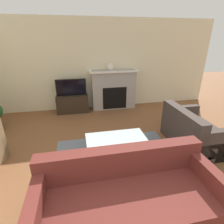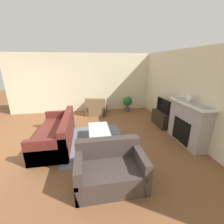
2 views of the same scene
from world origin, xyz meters
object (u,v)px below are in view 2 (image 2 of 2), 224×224
(couch_loveseat, at_px, (110,169))
(potted_plant, at_px, (128,103))
(couch_sectional, at_px, (57,134))
(mantel_clock, at_px, (190,98))
(tv, at_px, (163,106))
(coffee_table, at_px, (99,130))
(armchair_by_window, at_px, (96,108))

(couch_loveseat, bearing_deg, potted_plant, 70.42)
(couch_sectional, xyz_separation_m, mantel_clock, (0.53, 3.78, 1.06))
(tv, relative_size, coffee_table, 0.78)
(tv, distance_m, mantel_clock, 1.34)
(coffee_table, xyz_separation_m, potted_plant, (-2.70, 1.62, 0.08))
(tv, height_order, couch_sectional, tv)
(couch_loveseat, height_order, potted_plant, couch_loveseat)
(coffee_table, relative_size, mantel_clock, 4.99)
(couch_loveseat, distance_m, potted_plant, 4.64)
(mantel_clock, bearing_deg, tv, -175.27)
(armchair_by_window, distance_m, coffee_table, 2.48)
(couch_loveseat, height_order, coffee_table, couch_loveseat)
(coffee_table, bearing_deg, couch_sectional, -96.37)
(tv, distance_m, couch_sectional, 3.78)
(tv, height_order, armchair_by_window, tv)
(coffee_table, distance_m, potted_plant, 3.15)
(potted_plant, bearing_deg, armchair_by_window, -81.89)
(couch_sectional, height_order, armchair_by_window, same)
(coffee_table, height_order, mantel_clock, mantel_clock)
(couch_loveseat, bearing_deg, tv, 46.29)
(armchair_by_window, relative_size, coffee_table, 0.91)
(couch_sectional, xyz_separation_m, armchair_by_window, (-2.34, 1.34, 0.02))
(tv, bearing_deg, potted_plant, -156.16)
(armchair_by_window, height_order, mantel_clock, mantel_clock)
(tv, bearing_deg, couch_sectional, -79.49)
(tv, xyz_separation_m, couch_sectional, (0.68, -3.68, -0.50))
(mantel_clock, bearing_deg, couch_sectional, -97.94)
(couch_sectional, height_order, mantel_clock, mantel_clock)
(couch_loveseat, height_order, mantel_clock, mantel_clock)
(potted_plant, bearing_deg, couch_loveseat, -19.58)
(potted_plant, distance_m, mantel_clock, 3.35)
(armchair_by_window, relative_size, potted_plant, 1.42)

